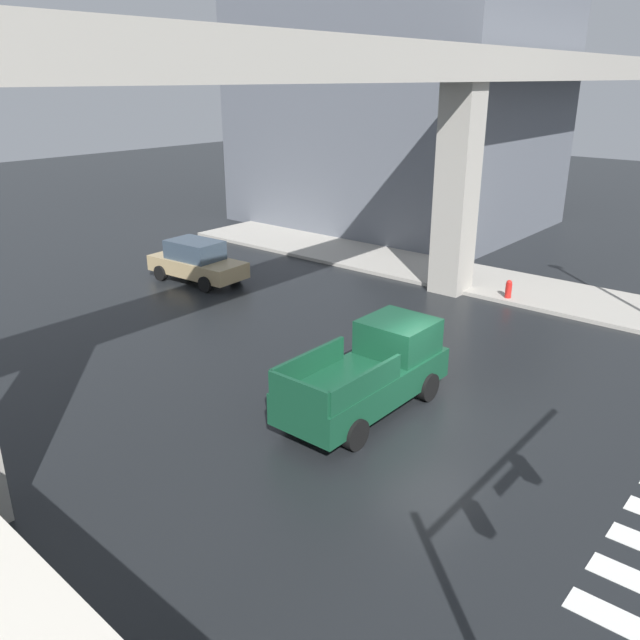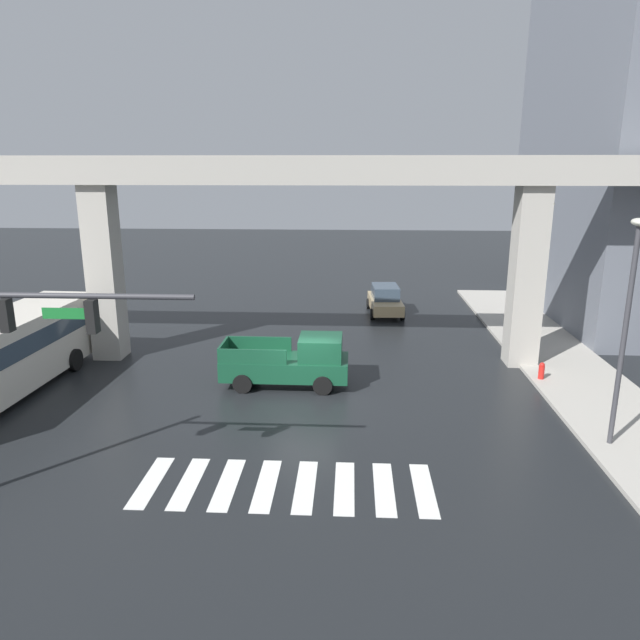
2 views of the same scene
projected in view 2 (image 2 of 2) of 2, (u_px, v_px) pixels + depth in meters
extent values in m
plane|color=black|center=(304.00, 399.00, 22.54)|extent=(120.00, 120.00, 0.00)
cube|color=silver|center=(151.00, 482.00, 16.66)|extent=(0.55, 2.80, 0.01)
cube|color=silver|center=(189.00, 483.00, 16.61)|extent=(0.55, 2.80, 0.01)
cube|color=silver|center=(228.00, 484.00, 16.55)|extent=(0.55, 2.80, 0.01)
cube|color=silver|center=(266.00, 485.00, 16.49)|extent=(0.55, 2.80, 0.01)
cube|color=silver|center=(305.00, 486.00, 16.44)|extent=(0.55, 2.80, 0.01)
cube|color=silver|center=(345.00, 487.00, 16.38)|extent=(0.55, 2.80, 0.01)
cube|color=silver|center=(384.00, 488.00, 16.32)|extent=(0.55, 2.80, 0.01)
cube|color=silver|center=(424.00, 490.00, 16.27)|extent=(0.55, 2.80, 0.01)
cube|color=#ADA89E|center=(311.00, 170.00, 24.89)|extent=(56.32, 1.83, 1.20)
cube|color=#ADA89E|center=(105.00, 274.00, 26.55)|extent=(1.30, 1.30, 7.89)
cube|color=#ADA89E|center=(527.00, 278.00, 25.58)|extent=(1.30, 1.30, 7.89)
cube|color=#ADA89E|center=(583.00, 384.00, 23.86)|extent=(4.00, 36.00, 0.15)
cube|color=#14472D|center=(285.00, 367.00, 23.78)|extent=(5.11, 1.93, 0.80)
cube|color=#14472D|center=(321.00, 348.00, 23.47)|extent=(1.71, 1.76, 0.90)
cube|color=#3F5160|center=(332.00, 348.00, 23.45)|extent=(0.11, 1.67, 0.77)
cube|color=#14472D|center=(260.00, 344.00, 24.51)|extent=(2.65, 0.12, 0.60)
cube|color=#14472D|center=(253.00, 357.00, 22.82)|extent=(2.65, 0.12, 0.60)
cube|color=#14472D|center=(223.00, 349.00, 23.74)|extent=(0.11, 1.75, 0.60)
cylinder|color=black|center=(325.00, 370.00, 24.66)|extent=(0.76, 0.28, 0.76)
cylinder|color=black|center=(323.00, 385.00, 22.92)|extent=(0.76, 0.28, 0.76)
cylinder|color=black|center=(251.00, 368.00, 24.84)|extent=(0.76, 0.28, 0.76)
cylinder|color=black|center=(243.00, 383.00, 23.10)|extent=(0.76, 0.28, 0.76)
cube|color=beige|center=(2.00, 355.00, 22.55)|extent=(2.98, 10.90, 2.70)
cube|color=#2D3D4C|center=(0.00, 343.00, 22.43)|extent=(2.99, 10.36, 0.76)
cylinder|color=black|center=(74.00, 360.00, 25.59)|extent=(0.39, 0.97, 0.96)
cylinder|color=black|center=(21.00, 358.00, 25.82)|extent=(0.39, 0.97, 0.96)
cube|color=tan|center=(385.00, 304.00, 35.19)|extent=(2.01, 4.39, 0.64)
cube|color=#384756|center=(385.00, 292.00, 35.11)|extent=(1.62, 2.32, 0.76)
cylinder|color=black|center=(402.00, 314.00, 33.99)|extent=(0.28, 0.65, 0.64)
cylinder|color=black|center=(373.00, 314.00, 33.98)|extent=(0.28, 0.65, 0.64)
cylinder|color=black|center=(396.00, 304.00, 36.56)|extent=(0.28, 0.65, 0.64)
cylinder|color=black|center=(369.00, 304.00, 36.56)|extent=(0.28, 0.65, 0.64)
cylinder|color=#38383D|center=(66.00, 296.00, 14.45)|extent=(6.40, 0.14, 0.14)
cube|color=black|center=(6.00, 315.00, 14.67)|extent=(0.24, 0.32, 0.84)
sphere|color=green|center=(8.00, 325.00, 14.74)|extent=(0.17, 0.17, 0.17)
cube|color=black|center=(92.00, 316.00, 14.56)|extent=(0.24, 0.32, 0.84)
sphere|color=green|center=(93.00, 327.00, 14.62)|extent=(0.17, 0.17, 0.17)
cube|color=#19722D|center=(64.00, 313.00, 14.58)|extent=(1.10, 0.04, 0.28)
cylinder|color=#38383D|center=(623.00, 342.00, 17.83)|extent=(0.16, 0.16, 7.00)
ellipsoid|color=beige|center=(640.00, 222.00, 16.90)|extent=(0.44, 0.70, 0.24)
cylinder|color=#38383D|center=(541.00, 288.00, 25.66)|extent=(0.16, 0.16, 7.00)
ellipsoid|color=beige|center=(549.00, 204.00, 24.73)|extent=(0.44, 0.70, 0.24)
cylinder|color=red|center=(541.00, 374.00, 24.22)|extent=(0.24, 0.24, 0.70)
sphere|color=red|center=(542.00, 365.00, 24.12)|extent=(0.22, 0.22, 0.22)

